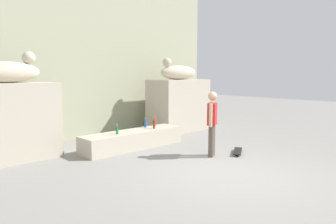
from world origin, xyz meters
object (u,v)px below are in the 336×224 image
at_px(statue_reclining_left, 7,71).
at_px(bottle_blue, 145,124).
at_px(bottle_green, 117,130).
at_px(statue_reclining_right, 178,72).
at_px(skateboard, 238,151).
at_px(skater, 212,121).
at_px(bottle_red, 155,122).
at_px(bottle_brown, 154,124).

distance_m(statue_reclining_left, bottle_blue, 4.00).
xyz_separation_m(statue_reclining_left, bottle_green, (2.33, -1.17, -1.58)).
relative_size(statue_reclining_right, bottle_green, 6.08).
xyz_separation_m(bottle_green, bottle_blue, (1.25, 0.31, 0.00)).
bearing_deg(statue_reclining_right, skateboard, 74.52).
distance_m(skater, bottle_green, 2.56).
relative_size(statue_reclining_left, bottle_red, 5.53).
bearing_deg(bottle_red, bottle_green, -167.68).
bearing_deg(skater, bottle_red, 57.34).
relative_size(skateboard, bottle_blue, 2.90).
relative_size(statue_reclining_right, skateboard, 2.08).
height_order(bottle_brown, bottle_green, bottle_brown).
bearing_deg(statue_reclining_right, statue_reclining_left, 5.08).
bearing_deg(skateboard, bottle_green, 102.12).
relative_size(bottle_red, bottle_blue, 1.08).
xyz_separation_m(statue_reclining_left, bottle_brown, (3.63, -1.19, -1.57)).
height_order(statue_reclining_left, skater, statue_reclining_left).
bearing_deg(statue_reclining_right, skater, 62.78).
distance_m(statue_reclining_left, statue_reclining_right, 5.86).
height_order(skateboard, bottle_blue, bottle_blue).
bearing_deg(skater, bottle_green, 97.72).
xyz_separation_m(skateboard, bottle_green, (-2.21, 2.37, 0.53)).
bearing_deg(skateboard, statue_reclining_left, 111.20).
bearing_deg(statue_reclining_right, bottle_green, 23.34).
distance_m(skateboard, bottle_red, 2.84).
xyz_separation_m(statue_reclining_right, skateboard, (-1.32, -3.54, -2.11)).
xyz_separation_m(skateboard, bottle_blue, (-0.96, 2.68, 0.54)).
xyz_separation_m(statue_reclining_right, skater, (-2.03, -3.22, -1.26)).
distance_m(statue_reclining_left, skater, 5.16).
bearing_deg(bottle_blue, bottle_red, 7.02).
distance_m(statue_reclining_left, bottle_red, 4.38).
relative_size(statue_reclining_right, bottle_brown, 5.48).
bearing_deg(statue_reclining_left, skater, -37.73).
bearing_deg(bottle_green, statue_reclining_right, 18.31).
height_order(statue_reclining_right, skater, statue_reclining_right).
relative_size(statue_reclining_left, bottle_brown, 5.40).
height_order(bottle_red, bottle_blue, bottle_red).
xyz_separation_m(statue_reclining_left, bottle_blue, (3.58, -0.85, -1.58)).
height_order(skateboard, bottle_green, bottle_green).
height_order(statue_reclining_left, bottle_red, statue_reclining_left).
height_order(skater, skateboard, skater).
distance_m(bottle_red, bottle_green, 1.72).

